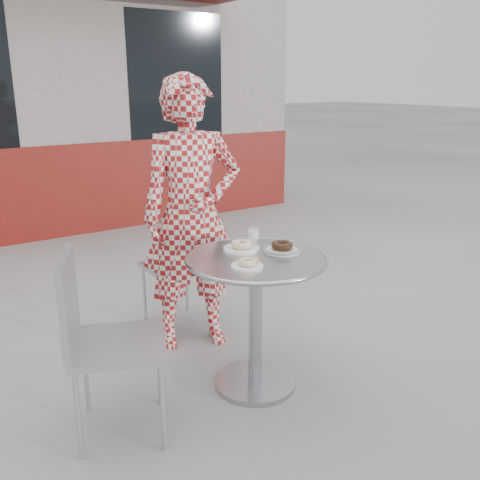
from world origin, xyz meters
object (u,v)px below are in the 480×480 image
bistro_table (256,290)px  chair_left (118,379)px  chair_far (179,290)px  milk_cup (253,237)px  plate_far (242,246)px  seated_person (192,215)px  plate_near (248,264)px  plate_checker (282,248)px

bistro_table → chair_left: size_ratio=0.84×
bistro_table → chair_far: bearing=89.5°
milk_cup → plate_far: bearing=-160.7°
bistro_table → seated_person: seated_person is taller
plate_far → plate_near: 0.28m
plate_near → bistro_table: bearing=39.3°
bistro_table → plate_far: 0.25m
bistro_table → plate_checker: size_ratio=3.69×
plate_near → plate_checker: (0.30, 0.11, 0.00)m
bistro_table → chair_far: size_ratio=0.91×
chair_far → milk_cup: milk_cup is taller
chair_far → plate_far: 0.95m
seated_person → plate_far: seated_person is taller
plate_checker → bistro_table: bearing=-178.5°
bistro_table → seated_person: size_ratio=0.45×
plate_near → chair_far: bearing=82.7°
seated_person → plate_far: bearing=-70.2°
bistro_table → chair_far: (0.01, 0.93, -0.32)m
chair_left → milk_cup: chair_left is taller
milk_cup → chair_far: bearing=97.5°
plate_checker → milk_cup: 0.19m
chair_far → plate_checker: size_ratio=4.07×
plate_near → milk_cup: bearing=50.4°
plate_far → plate_checker: (0.17, -0.14, -0.00)m
seated_person → milk_cup: 0.51m
plate_far → milk_cup: (0.10, 0.04, 0.03)m
bistro_table → plate_checker: bearing=1.5°
chair_left → bistro_table: bearing=-69.4°
chair_left → plate_far: chair_left is taller
bistro_table → chair_far: 0.99m
chair_far → chair_left: chair_left is taller
chair_far → plate_far: chair_far is taller
chair_left → plate_near: chair_left is taller
chair_left → plate_near: size_ratio=5.65×
plate_near → seated_person: bearing=82.0°
seated_person → plate_checker: bearing=-56.4°
chair_far → plate_checker: 1.08m
plate_far → plate_checker: plate_checker is taller
bistro_table → seated_person: bearing=91.4°
plate_checker → plate_far: bearing=141.0°
plate_near → plate_checker: size_ratio=0.78×
seated_person → plate_checker: (0.19, -0.66, -0.07)m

